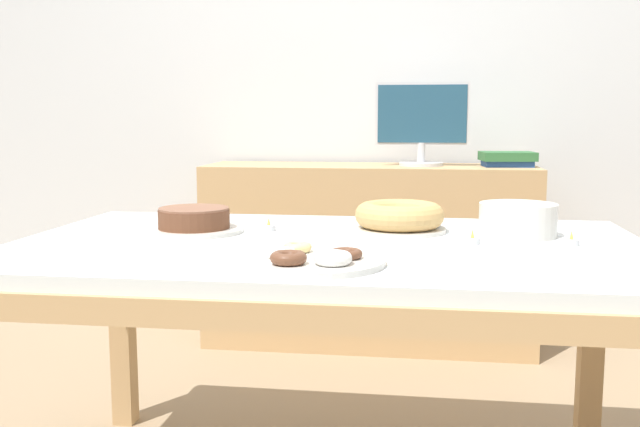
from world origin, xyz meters
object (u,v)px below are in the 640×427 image
at_px(computer_monitor, 422,124).
at_px(cake_golden_bundt, 399,217).
at_px(pastry_platter, 314,258).
at_px(tealight_centre, 472,240).
at_px(book_stack, 507,159).
at_px(tealight_near_front, 269,227).
at_px(cake_chocolate_round, 194,221).
at_px(tealight_left_edge, 571,242).
at_px(plate_stack, 518,220).

xyz_separation_m(computer_monitor, cake_golden_bundt, (-0.06, -1.28, -0.25)).
xyz_separation_m(pastry_platter, tealight_centre, (0.36, 0.31, -0.00)).
xyz_separation_m(book_stack, cake_golden_bundt, (-0.44, -1.28, -0.10)).
height_order(computer_monitor, tealight_near_front, computer_monitor).
xyz_separation_m(cake_chocolate_round, tealight_left_edge, (1.02, -0.07, -0.02)).
bearing_deg(computer_monitor, plate_stack, -78.55).
xyz_separation_m(cake_golden_bundt, tealight_near_front, (-0.37, -0.03, -0.03)).
bearing_deg(tealight_left_edge, cake_golden_bundt, 159.89).
height_order(book_stack, plate_stack, book_stack).
height_order(pastry_platter, plate_stack, plate_stack).
xyz_separation_m(book_stack, plate_stack, (-0.12, -1.31, -0.09)).
distance_m(cake_chocolate_round, cake_golden_bundt, 0.58).
xyz_separation_m(cake_chocolate_round, tealight_near_front, (0.20, 0.06, -0.02)).
xyz_separation_m(cake_chocolate_round, pastry_platter, (0.40, -0.40, -0.02)).
xyz_separation_m(cake_chocolate_round, tealight_centre, (0.77, -0.08, -0.02)).
xyz_separation_m(pastry_platter, tealight_near_front, (-0.20, 0.45, -0.00)).
relative_size(computer_monitor, cake_golden_bundt, 1.61).
xyz_separation_m(tealight_near_front, tealight_left_edge, (0.81, -0.13, 0.00)).
height_order(computer_monitor, tealight_centre, computer_monitor).
distance_m(computer_monitor, cake_chocolate_round, 1.53).
relative_size(book_stack, tealight_near_front, 6.29).
distance_m(book_stack, plate_stack, 1.32).
distance_m(pastry_platter, tealight_left_edge, 0.69).
height_order(cake_golden_bundt, tealight_centre, cake_golden_bundt).
distance_m(computer_monitor, tealight_near_front, 1.41).
bearing_deg(tealight_centre, cake_golden_bundt, 138.02).
height_order(pastry_platter, tealight_centre, pastry_platter).
relative_size(computer_monitor, tealight_left_edge, 10.60).
bearing_deg(book_stack, plate_stack, -95.23).
bearing_deg(cake_chocolate_round, tealight_centre, -6.09).
bearing_deg(pastry_platter, tealight_centre, 40.74).
xyz_separation_m(computer_monitor, tealight_left_edge, (0.38, -1.44, -0.28)).
bearing_deg(tealight_left_edge, pastry_platter, -151.94).
xyz_separation_m(computer_monitor, pastry_platter, (-0.23, -1.77, -0.28)).
bearing_deg(book_stack, pastry_platter, -109.21).
relative_size(cake_golden_bundt, pastry_platter, 0.81).
height_order(book_stack, tealight_near_front, book_stack).
bearing_deg(computer_monitor, tealight_centre, -84.77).
bearing_deg(cake_chocolate_round, cake_golden_bundt, 9.02).
bearing_deg(book_stack, computer_monitor, -179.79).
height_order(computer_monitor, cake_chocolate_round, computer_monitor).
height_order(book_stack, cake_golden_bundt, book_stack).
xyz_separation_m(plate_stack, tealight_left_edge, (0.12, -0.13, -0.03)).
bearing_deg(cake_chocolate_round, computer_monitor, 65.14).
relative_size(cake_chocolate_round, tealight_left_edge, 6.96).
height_order(cake_chocolate_round, pastry_platter, cake_chocolate_round).
distance_m(computer_monitor, tealight_left_edge, 1.52).
height_order(plate_stack, tealight_near_front, plate_stack).
distance_m(cake_chocolate_round, tealight_left_edge, 1.02).
relative_size(computer_monitor, tealight_near_front, 10.60).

